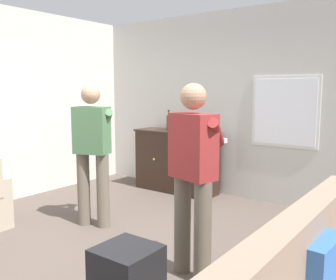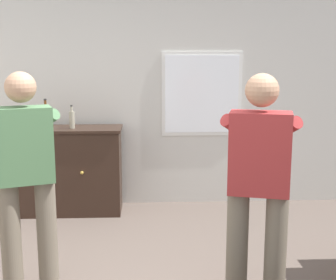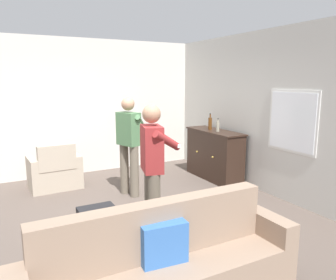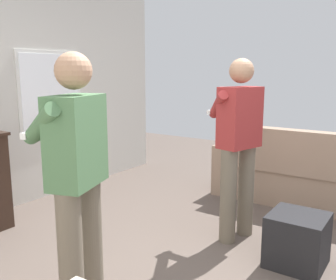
{
  "view_description": "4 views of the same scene",
  "coord_description": "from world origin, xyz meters",
  "px_view_note": "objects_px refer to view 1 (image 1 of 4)",
  "views": [
    {
      "loc": [
        2.47,
        -2.5,
        1.63
      ],
      "look_at": [
        0.21,
        0.53,
        1.11
      ],
      "focal_mm": 40.0,
      "sensor_mm": 36.0,
      "label": 1
    },
    {
      "loc": [
        0.05,
        -2.88,
        1.82
      ],
      "look_at": [
        0.2,
        0.67,
        1.14
      ],
      "focal_mm": 50.0,
      "sensor_mm": 36.0,
      "label": 2
    },
    {
      "loc": [
        4.24,
        -1.52,
        1.96
      ],
      "look_at": [
        0.33,
        0.57,
        1.15
      ],
      "focal_mm": 35.0,
      "sensor_mm": 36.0,
      "label": 3
    },
    {
      "loc": [
        -2.35,
        -1.25,
        1.57
      ],
      "look_at": [
        0.31,
        0.58,
        0.97
      ],
      "focal_mm": 40.0,
      "sensor_mm": 36.0,
      "label": 4
    }
  ],
  "objects_px": {
    "bottle_wine_green": "(169,122)",
    "bottle_liquor_amber": "(183,125)",
    "person_standing_left": "(93,148)",
    "ottoman": "(127,274)",
    "person_standing_right": "(194,171)",
    "sideboard_cabinet": "(176,161)"
  },
  "relations": [
    {
      "from": "ottoman",
      "to": "person_standing_left",
      "type": "xyz_separation_m",
      "value": [
        -1.44,
        0.97,
        0.72
      ]
    },
    {
      "from": "bottle_liquor_amber",
      "to": "person_standing_left",
      "type": "relative_size",
      "value": 0.15
    },
    {
      "from": "person_standing_right",
      "to": "sideboard_cabinet",
      "type": "bearing_deg",
      "value": 128.45
    },
    {
      "from": "bottle_wine_green",
      "to": "person_standing_right",
      "type": "xyz_separation_m",
      "value": [
        1.86,
        -2.15,
        -0.17
      ]
    },
    {
      "from": "bottle_wine_green",
      "to": "bottle_liquor_amber",
      "type": "bearing_deg",
      "value": -4.39
    },
    {
      "from": "ottoman",
      "to": "person_standing_left",
      "type": "relative_size",
      "value": 0.26
    },
    {
      "from": "bottle_wine_green",
      "to": "ottoman",
      "type": "xyz_separation_m",
      "value": [
        1.67,
        -2.79,
        -0.89
      ]
    },
    {
      "from": "bottle_wine_green",
      "to": "ottoman",
      "type": "distance_m",
      "value": 3.37
    },
    {
      "from": "sideboard_cabinet",
      "to": "person_standing_right",
      "type": "height_order",
      "value": "person_standing_right"
    },
    {
      "from": "bottle_liquor_amber",
      "to": "ottoman",
      "type": "xyz_separation_m",
      "value": [
        1.38,
        -2.77,
        -0.87
      ]
    },
    {
      "from": "ottoman",
      "to": "bottle_wine_green",
      "type": "bearing_deg",
      "value": 120.86
    },
    {
      "from": "bottle_liquor_amber",
      "to": "person_standing_left",
      "type": "distance_m",
      "value": 1.8
    },
    {
      "from": "bottle_liquor_amber",
      "to": "ottoman",
      "type": "distance_m",
      "value": 3.21
    },
    {
      "from": "ottoman",
      "to": "person_standing_right",
      "type": "distance_m",
      "value": 0.98
    },
    {
      "from": "ottoman",
      "to": "person_standing_left",
      "type": "bearing_deg",
      "value": 145.98
    },
    {
      "from": "bottle_liquor_amber",
      "to": "person_standing_right",
      "type": "bearing_deg",
      "value": -53.55
    },
    {
      "from": "bottle_wine_green",
      "to": "bottle_liquor_amber",
      "type": "relative_size",
      "value": 1.26
    },
    {
      "from": "sideboard_cabinet",
      "to": "bottle_liquor_amber",
      "type": "height_order",
      "value": "bottle_liquor_amber"
    },
    {
      "from": "bottle_liquor_amber",
      "to": "ottoman",
      "type": "bearing_deg",
      "value": -63.5
    },
    {
      "from": "bottle_wine_green",
      "to": "bottle_liquor_amber",
      "type": "height_order",
      "value": "bottle_wine_green"
    },
    {
      "from": "person_standing_left",
      "to": "ottoman",
      "type": "bearing_deg",
      "value": -34.02
    },
    {
      "from": "bottle_wine_green",
      "to": "ottoman",
      "type": "bearing_deg",
      "value": -59.14
    }
  ]
}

